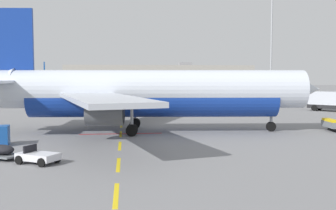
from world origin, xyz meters
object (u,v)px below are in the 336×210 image
object	(u,v)px
fuel_service_truck	(330,101)
apron_light_mast_far	(272,25)
catering_truck	(211,102)
airliner_foreground	(148,93)
airliner_mid_left	(43,85)

from	to	relation	value
fuel_service_truck	apron_light_mast_far	size ratio (longest dim) A/B	0.25
apron_light_mast_far	catering_truck	bearing A→B (deg)	-129.39
airliner_foreground	fuel_service_truck	size ratio (longest dim) A/B	5.15
airliner_foreground	airliner_mid_left	distance (m)	74.28
airliner_foreground	apron_light_mast_far	bearing A→B (deg)	55.82
fuel_service_truck	airliner_foreground	bearing A→B (deg)	-145.96
catering_truck	fuel_service_truck	world-z (taller)	same
airliner_foreground	fuel_service_truck	xyz separation A→B (m)	(30.58, 20.66, -2.30)
airliner_foreground	fuel_service_truck	distance (m)	36.98
apron_light_mast_far	airliner_foreground	bearing A→B (deg)	-124.18
catering_truck	fuel_service_truck	xyz separation A→B (m)	(19.37, -0.44, 0.00)
airliner_foreground	apron_light_mast_far	size ratio (longest dim) A/B	1.29
airliner_mid_left	fuel_service_truck	world-z (taller)	airliner_mid_left
airliner_mid_left	apron_light_mast_far	distance (m)	61.47
fuel_service_truck	airliner_mid_left	bearing A→B (deg)	137.90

